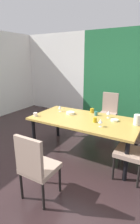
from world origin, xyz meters
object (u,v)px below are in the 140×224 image
at_px(serving_bowl_rear, 115,120).
at_px(cup_near_window, 95,120).
at_px(cup_left, 92,111).
at_px(dining_table, 84,122).
at_px(pitcher_front, 137,120).
at_px(wine_glass_west, 60,107).
at_px(serving_bowl_corner, 70,113).
at_px(chair_head_near, 36,165).
at_px(chair_right_near, 135,150).
at_px(chair_head_far, 108,110).
at_px(cup_south, 96,113).
at_px(wine_glass_north, 100,121).
at_px(wine_glass_near_shelf, 108,113).
at_px(cup_east, 35,114).

relative_size(serving_bowl_rear, cup_near_window, 1.64).
bearing_deg(serving_bowl_rear, cup_left, 154.30).
bearing_deg(dining_table, pitcher_front, 9.85).
xyz_separation_m(wine_glass_west, serving_bowl_corner, (0.30, -0.04, -0.08)).
bearing_deg(cup_left, serving_bowl_rear, -25.70).
bearing_deg(cup_left, chair_head_near, -89.20).
distance_m(chair_head_near, serving_bowl_rear, 1.72).
bearing_deg(chair_right_near, chair_head_far, 29.90).
distance_m(chair_head_far, cup_near_window, 1.56).
height_order(serving_bowl_rear, cup_south, cup_south).
relative_size(chair_head_near, wine_glass_north, 6.95).
height_order(chair_head_far, wine_glass_near_shelf, chair_head_far).
distance_m(chair_head_far, serving_bowl_corner, 1.40).
bearing_deg(cup_near_window, wine_glass_north, -44.51).
distance_m(chair_head_far, wine_glass_west, 1.49).
bearing_deg(cup_south, cup_left, 138.03).
relative_size(serving_bowl_rear, cup_east, 1.78).
relative_size(chair_right_near, serving_bowl_corner, 5.20).
distance_m(wine_glass_near_shelf, cup_left, 0.45).
xyz_separation_m(dining_table, cup_near_window, (0.25, -0.08, 0.11)).
xyz_separation_m(wine_glass_west, cup_east, (-0.25, -0.52, -0.06)).
bearing_deg(cup_south, cup_near_window, -70.66).
bearing_deg(cup_east, cup_left, 41.80).
bearing_deg(serving_bowl_rear, wine_glass_north, -107.69).
bearing_deg(pitcher_front, chair_right_near, -79.47).
bearing_deg(serving_bowl_corner, pitcher_front, 1.83).
height_order(serving_bowl_corner, cup_near_window, cup_near_window).
bearing_deg(serving_bowl_corner, wine_glass_near_shelf, 11.81).
xyz_separation_m(chair_right_near, cup_left, (-1.07, 0.77, 0.28)).
bearing_deg(wine_glass_west, cup_near_window, -14.41).
height_order(serving_bowl_rear, cup_left, cup_left).
distance_m(chair_right_near, cup_south, 1.16).
xyz_separation_m(serving_bowl_corner, pitcher_front, (1.34, 0.04, 0.07)).
distance_m(chair_head_far, cup_left, 1.03).
xyz_separation_m(cup_east, pitcher_front, (1.88, 0.52, 0.06)).
height_order(dining_table, wine_glass_near_shelf, wine_glass_near_shelf).
height_order(serving_bowl_rear, cup_east, cup_east).
xyz_separation_m(wine_glass_west, cup_near_window, (0.93, -0.24, -0.06)).
height_order(cup_south, cup_left, cup_left).
distance_m(serving_bowl_rear, cup_south, 0.46).
bearing_deg(serving_bowl_rear, serving_bowl_corner, -177.27).
xyz_separation_m(wine_glass_north, serving_bowl_corner, (-0.81, 0.36, -0.08)).
distance_m(wine_glass_near_shelf, cup_near_window, 0.39).
bearing_deg(wine_glass_near_shelf, cup_east, -154.03).
xyz_separation_m(chair_head_far, cup_east, (-0.96, -1.81, 0.23)).
relative_size(cup_near_window, cup_left, 0.93).
bearing_deg(pitcher_front, chair_head_far, 125.93).
distance_m(chair_head_far, pitcher_front, 1.61).
distance_m(wine_glass_north, wine_glass_near_shelf, 0.52).
bearing_deg(chair_right_near, wine_glass_north, 82.02).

